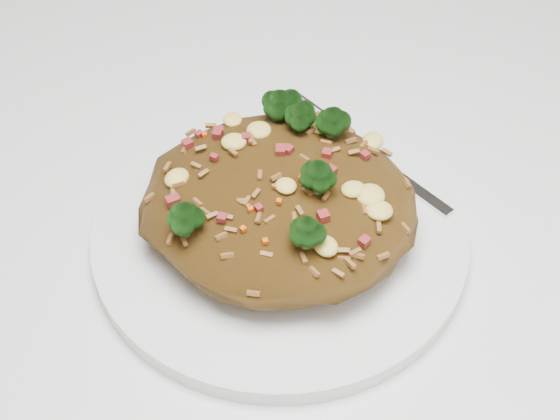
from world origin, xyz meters
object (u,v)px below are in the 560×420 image
object	(u,v)px
plate	(280,232)
fork	(370,157)
fried_rice	(280,193)
dining_table	(367,332)

from	to	relation	value
plate	fork	xyz separation A→B (m)	(0.05, 0.07, 0.01)
plate	fried_rice	world-z (taller)	fried_rice
dining_table	fork	world-z (taller)	fork
dining_table	fork	xyz separation A→B (m)	(-0.01, 0.08, 0.11)
dining_table	fork	size ratio (longest dim) A/B	8.75
dining_table	fork	distance (m)	0.13
dining_table	fork	bearing A→B (deg)	100.97
fried_rice	fork	size ratio (longest dim) A/B	1.29
dining_table	fried_rice	xyz separation A→B (m)	(-0.07, 0.00, 0.13)
plate	fried_rice	distance (m)	0.04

